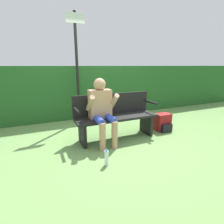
% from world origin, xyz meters
% --- Properties ---
extents(ground_plane, '(40.00, 40.00, 0.00)m').
position_xyz_m(ground_plane, '(0.00, 0.00, 0.00)').
color(ground_plane, '#668E4C').
extents(hedge_back, '(12.00, 0.44, 1.45)m').
position_xyz_m(hedge_back, '(0.00, 1.87, 0.73)').
color(hedge_back, '#235623').
rests_on(hedge_back, ground).
extents(park_bench, '(1.67, 0.47, 0.91)m').
position_xyz_m(park_bench, '(0.00, 0.06, 0.47)').
color(park_bench, black).
rests_on(park_bench, ground).
extents(person_seated, '(0.55, 0.59, 1.24)m').
position_xyz_m(person_seated, '(-0.34, -0.05, 0.70)').
color(person_seated, tan).
rests_on(person_seated, ground).
extents(backpack, '(0.34, 0.31, 0.39)m').
position_xyz_m(backpack, '(1.18, -0.00, 0.19)').
color(backpack, maroon).
rests_on(backpack, ground).
extents(water_bottle, '(0.06, 0.06, 0.25)m').
position_xyz_m(water_bottle, '(-0.57, -0.85, 0.12)').
color(water_bottle, silver).
rests_on(water_bottle, ground).
extents(signpost, '(0.44, 0.09, 2.68)m').
position_xyz_m(signpost, '(-0.44, 1.40, 1.52)').
color(signpost, black).
rests_on(signpost, ground).
extents(parked_car, '(4.78, 3.32, 1.31)m').
position_xyz_m(parked_car, '(4.63, 13.25, 0.63)').
color(parked_car, black).
rests_on(parked_car, ground).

